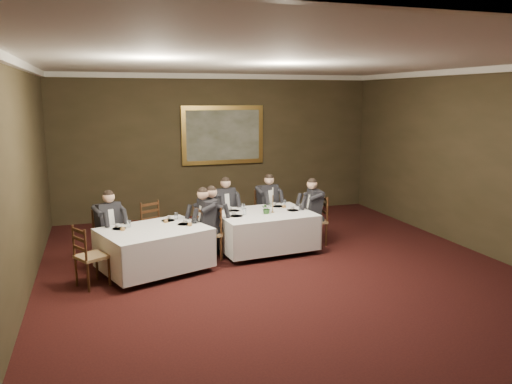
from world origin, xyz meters
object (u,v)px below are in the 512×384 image
diner_sec_backleft (109,236)px  chair_sec_backright (156,240)px  painting (223,135)px  diner_main_backleft (224,217)px  chair_main_endleft (208,243)px  chair_sec_backleft (109,248)px  candlestick (273,203)px  table_second (154,246)px  chair_sec_endleft (92,269)px  table_main (264,228)px  diner_main_backright (267,213)px  chair_main_endright (315,230)px  chair_main_backright (267,223)px  centerpiece (267,208)px  chair_sec_endright (209,245)px  diner_sec_endright (208,233)px  diner_main_endleft (208,231)px  diner_main_endright (315,219)px  chair_main_backleft (224,228)px

diner_sec_backleft → chair_sec_backright: size_ratio=1.35×
painting → chair_sec_backright: bearing=-126.2°
diner_main_backleft → chair_main_endleft: 1.16m
chair_sec_backleft → candlestick: 3.13m
table_second → diner_main_backleft: size_ratio=1.53×
diner_sec_backleft → candlestick: 3.09m
chair_sec_endleft → painting: size_ratio=0.48×
table_main → diner_main_backright: (0.39, 0.96, 0.06)m
diner_main_backleft → chair_main_endright: 1.89m
chair_main_backright → centerpiece: size_ratio=4.23×
diner_main_backleft → candlestick: diner_main_backleft is taller
diner_main_backleft → painting: painting is taller
chair_sec_endright → diner_sec_endright: bearing=90.0°
diner_main_backleft → candlestick: 1.25m
diner_sec_backleft → candlestick: bearing=151.7°
chair_main_endleft → painting: size_ratio=0.48×
chair_sec_backleft → candlestick: bearing=151.5°
diner_main_backleft → centerpiece: 1.20m
centerpiece → chair_sec_backleft: bearing=175.6°
table_main → candlestick: candlestick is taller
chair_main_endleft → diner_main_endleft: diner_main_endleft is taller
table_second → diner_main_backleft: bearing=41.8°
chair_sec_backright → diner_sec_endright: diner_sec_endright is taller
table_main → chair_sec_endleft: 3.32m
diner_main_endright → centerpiece: size_ratio=5.69×
chair_main_backleft → diner_sec_endright: (-0.58, -1.07, 0.23)m
diner_main_endleft → centerpiece: (1.15, 0.01, 0.37)m
diner_sec_endright → candlestick: bearing=-91.4°
table_main → diner_main_backleft: 1.04m
chair_sec_endright → candlestick: size_ratio=1.99×
diner_sec_backleft → diner_sec_endright: size_ratio=1.00×
painting → chair_main_backleft: bearing=-104.0°
chair_main_endleft → chair_main_endright: 2.30m
chair_main_backright → chair_main_endleft: bearing=23.9°
diner_main_backleft → chair_sec_endright: (-0.57, -1.06, -0.23)m
chair_main_endleft → chair_main_endright: same height
chair_main_backleft → diner_main_backleft: size_ratio=0.74×
chair_main_backright → chair_sec_backleft: size_ratio=1.00×
table_main → diner_main_endleft: diner_main_endleft is taller
diner_main_endright → centerpiece: diner_main_endright is taller
chair_sec_endright → diner_sec_endright: 0.23m
chair_sec_backleft → table_main: bearing=152.1°
centerpiece → diner_sec_backleft: bearing=175.8°
chair_sec_endleft → chair_main_endright: bearing=74.3°
chair_sec_backright → diner_sec_backleft: bearing=-5.3°
diner_sec_backleft → chair_sec_backright: 0.95m
diner_main_backright → diner_sec_backleft: 3.39m
chair_sec_endright → chair_sec_endleft: 2.17m
diner_main_endleft → diner_main_endright: 2.27m
diner_main_backright → chair_main_endleft: 1.89m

